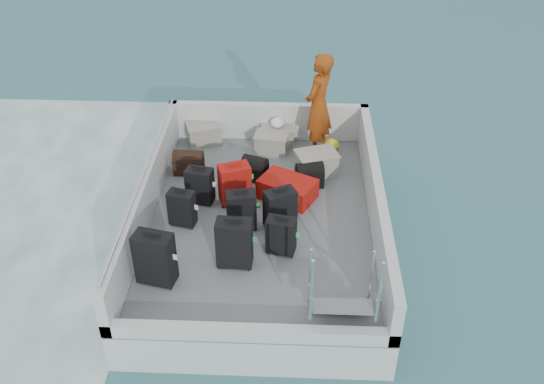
{
  "coord_description": "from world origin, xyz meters",
  "views": [
    {
      "loc": [
        0.48,
        -7.39,
        6.29
      ],
      "look_at": [
        0.17,
        0.13,
        1.0
      ],
      "focal_mm": 40.0,
      "sensor_mm": 36.0,
      "label": 1
    }
  ],
  "objects_px": {
    "suitcase_2": "(200,186)",
    "passenger": "(318,106)",
    "suitcase_3": "(234,244)",
    "suitcase_8": "(287,189)",
    "suitcase_1": "(182,209)",
    "suitcase_6": "(281,236)",
    "crate_1": "(272,144)",
    "suitcase_5": "(235,184)",
    "suitcase_4": "(241,211)",
    "crate_3": "(316,164)",
    "crate_0": "(204,134)",
    "crate_2": "(277,136)",
    "suitcase_0": "(155,259)",
    "suitcase_7": "(280,209)"
  },
  "relations": [
    {
      "from": "suitcase_8",
      "to": "crate_1",
      "type": "distance_m",
      "value": 1.44
    },
    {
      "from": "suitcase_2",
      "to": "crate_2",
      "type": "height_order",
      "value": "suitcase_2"
    },
    {
      "from": "suitcase_4",
      "to": "suitcase_3",
      "type": "bearing_deg",
      "value": -102.32
    },
    {
      "from": "suitcase_1",
      "to": "crate_0",
      "type": "bearing_deg",
      "value": 103.65
    },
    {
      "from": "crate_0",
      "to": "crate_1",
      "type": "relative_size",
      "value": 1.05
    },
    {
      "from": "suitcase_2",
      "to": "suitcase_5",
      "type": "height_order",
      "value": "suitcase_5"
    },
    {
      "from": "suitcase_5",
      "to": "passenger",
      "type": "xyz_separation_m",
      "value": [
        1.31,
        1.54,
        0.6
      ]
    },
    {
      "from": "suitcase_3",
      "to": "suitcase_4",
      "type": "bearing_deg",
      "value": 90.64
    },
    {
      "from": "suitcase_2",
      "to": "suitcase_7",
      "type": "height_order",
      "value": "suitcase_7"
    },
    {
      "from": "suitcase_5",
      "to": "passenger",
      "type": "bearing_deg",
      "value": 28.53
    },
    {
      "from": "suitcase_6",
      "to": "crate_0",
      "type": "distance_m",
      "value": 3.35
    },
    {
      "from": "suitcase_1",
      "to": "suitcase_7",
      "type": "xyz_separation_m",
      "value": [
        1.46,
        0.01,
        0.03
      ]
    },
    {
      "from": "suitcase_4",
      "to": "crate_3",
      "type": "xyz_separation_m",
      "value": [
        1.14,
        1.53,
        -0.12
      ]
    },
    {
      "from": "suitcase_6",
      "to": "passenger",
      "type": "distance_m",
      "value": 2.87
    },
    {
      "from": "crate_2",
      "to": "crate_3",
      "type": "height_order",
      "value": "crate_3"
    },
    {
      "from": "suitcase_3",
      "to": "crate_3",
      "type": "bearing_deg",
      "value": 66.01
    },
    {
      "from": "crate_3",
      "to": "passenger",
      "type": "relative_size",
      "value": 0.34
    },
    {
      "from": "crate_3",
      "to": "crate_0",
      "type": "bearing_deg",
      "value": 154.69
    },
    {
      "from": "suitcase_6",
      "to": "passenger",
      "type": "relative_size",
      "value": 0.3
    },
    {
      "from": "suitcase_2",
      "to": "passenger",
      "type": "relative_size",
      "value": 0.32
    },
    {
      "from": "suitcase_1",
      "to": "suitcase_4",
      "type": "height_order",
      "value": "suitcase_4"
    },
    {
      "from": "suitcase_1",
      "to": "crate_0",
      "type": "relative_size",
      "value": 1.02
    },
    {
      "from": "suitcase_1",
      "to": "suitcase_2",
      "type": "height_order",
      "value": "suitcase_2"
    },
    {
      "from": "suitcase_0",
      "to": "suitcase_4",
      "type": "bearing_deg",
      "value": 62.01
    },
    {
      "from": "suitcase_3",
      "to": "passenger",
      "type": "height_order",
      "value": "passenger"
    },
    {
      "from": "suitcase_3",
      "to": "suitcase_8",
      "type": "bearing_deg",
      "value": 69.44
    },
    {
      "from": "suitcase_3",
      "to": "suitcase_0",
      "type": "bearing_deg",
      "value": -157.01
    },
    {
      "from": "suitcase_5",
      "to": "crate_2",
      "type": "distance_m",
      "value": 1.92
    },
    {
      "from": "suitcase_6",
      "to": "suitcase_5",
      "type": "bearing_deg",
      "value": 134.43
    },
    {
      "from": "suitcase_3",
      "to": "crate_0",
      "type": "relative_size",
      "value": 1.28
    },
    {
      "from": "suitcase_8",
      "to": "crate_3",
      "type": "distance_m",
      "value": 0.86
    },
    {
      "from": "suitcase_4",
      "to": "suitcase_5",
      "type": "xyz_separation_m",
      "value": [
        -0.16,
        0.68,
        0.01
      ]
    },
    {
      "from": "suitcase_5",
      "to": "crate_1",
      "type": "distance_m",
      "value": 1.63
    },
    {
      "from": "suitcase_1",
      "to": "suitcase_2",
      "type": "bearing_deg",
      "value": 86.36
    },
    {
      "from": "suitcase_2",
      "to": "suitcase_5",
      "type": "xyz_separation_m",
      "value": [
        0.55,
        0.03,
        0.03
      ]
    },
    {
      "from": "suitcase_6",
      "to": "passenger",
      "type": "height_order",
      "value": "passenger"
    },
    {
      "from": "suitcase_6",
      "to": "suitcase_8",
      "type": "bearing_deg",
      "value": 99.16
    },
    {
      "from": "suitcase_2",
      "to": "crate_0",
      "type": "bearing_deg",
      "value": 107.87
    },
    {
      "from": "suitcase_5",
      "to": "suitcase_8",
      "type": "distance_m",
      "value": 0.85
    },
    {
      "from": "crate_3",
      "to": "passenger",
      "type": "xyz_separation_m",
      "value": [
        0.02,
        0.69,
        0.74
      ]
    },
    {
      "from": "suitcase_1",
      "to": "suitcase_6",
      "type": "bearing_deg",
      "value": -7.31
    },
    {
      "from": "suitcase_3",
      "to": "suitcase_6",
      "type": "distance_m",
      "value": 0.7
    },
    {
      "from": "suitcase_0",
      "to": "suitcase_8",
      "type": "bearing_deg",
      "value": 62.84
    },
    {
      "from": "suitcase_0",
      "to": "suitcase_5",
      "type": "xyz_separation_m",
      "value": [
        0.87,
        1.86,
        -0.06
      ]
    },
    {
      "from": "suitcase_3",
      "to": "suitcase_8",
      "type": "relative_size",
      "value": 0.86
    },
    {
      "from": "crate_2",
      "to": "passenger",
      "type": "height_order",
      "value": "passenger"
    },
    {
      "from": "suitcase_1",
      "to": "suitcase_3",
      "type": "relative_size",
      "value": 0.79
    },
    {
      "from": "suitcase_2",
      "to": "passenger",
      "type": "distance_m",
      "value": 2.52
    },
    {
      "from": "suitcase_7",
      "to": "crate_3",
      "type": "xyz_separation_m",
      "value": [
        0.57,
        1.46,
        -0.13
      ]
    },
    {
      "from": "suitcase_6",
      "to": "suitcase_8",
      "type": "height_order",
      "value": "suitcase_6"
    }
  ]
}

